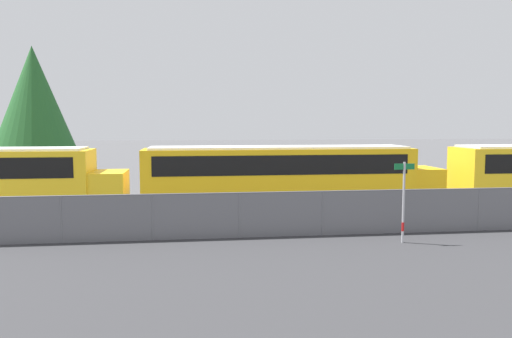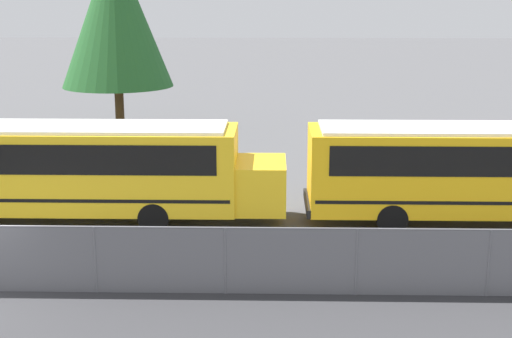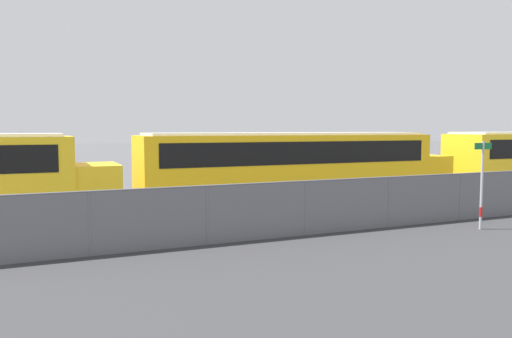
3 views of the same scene
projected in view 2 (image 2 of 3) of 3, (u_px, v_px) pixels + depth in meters
The scene contains 2 objects.
school_bus_3 at pixel (42, 165), 21.51m from camera, with size 13.99×2.50×2.97m.
tree_0 at pixel (115, 14), 34.27m from camera, with size 5.40×5.40×9.37m.
Camera 2 is at (7.08, -15.37, 6.76)m, focal length 50.00 mm.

